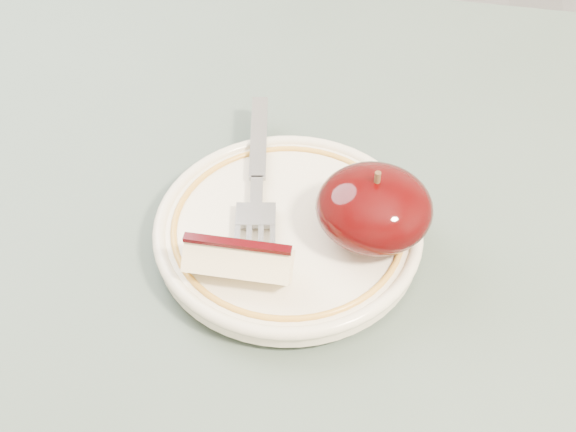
# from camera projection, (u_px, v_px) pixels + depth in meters

# --- Properties ---
(plate) EXTENTS (0.18, 0.18, 0.02)m
(plate) POSITION_uv_depth(u_px,v_px,m) (288.00, 230.00, 0.54)
(plate) COLOR beige
(plate) RESTS_ON table
(apple_half) EXTENTS (0.08, 0.07, 0.06)m
(apple_half) POSITION_uv_depth(u_px,v_px,m) (374.00, 208.00, 0.52)
(apple_half) COLOR black
(apple_half) RESTS_ON plate
(apple_wedge) EXTENTS (0.07, 0.03, 0.03)m
(apple_wedge) POSITION_uv_depth(u_px,v_px,m) (238.00, 260.00, 0.50)
(apple_wedge) COLOR #FFF0BB
(apple_wedge) RESTS_ON plate
(fork) EXTENTS (0.05, 0.17, 0.00)m
(fork) POSITION_uv_depth(u_px,v_px,m) (257.00, 180.00, 0.56)
(fork) COLOR #96999E
(fork) RESTS_ON plate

